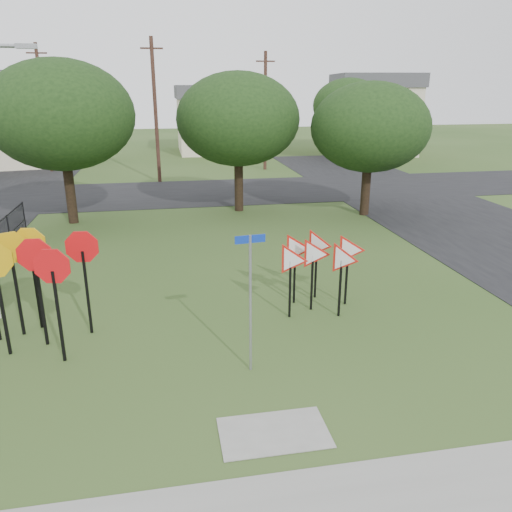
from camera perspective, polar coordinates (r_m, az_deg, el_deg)
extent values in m
plane|color=#2C471A|center=(11.67, -0.54, -12.38)|extent=(140.00, 140.00, 0.00)
cube|color=gray|center=(8.43, 5.02, -26.94)|extent=(30.00, 1.60, 0.02)
cube|color=black|center=(24.86, 23.43, 3.16)|extent=(8.00, 50.00, 0.02)
cube|color=black|center=(30.50, -7.12, 7.21)|extent=(60.00, 8.00, 0.02)
cube|color=gray|center=(9.73, 2.06, -19.52)|extent=(2.00, 1.20, 0.02)
cylinder|color=gray|center=(10.79, -0.64, -5.66)|extent=(0.06, 0.06, 3.15)
cube|color=#0E2D9B|center=(10.26, -0.68, 1.95)|extent=(0.65, 0.10, 0.17)
cube|color=black|center=(13.10, -23.30, -4.96)|extent=(0.07, 0.07, 2.22)
cube|color=black|center=(13.30, -18.71, -4.02)|extent=(0.07, 0.07, 2.22)
cube|color=black|center=(12.18, -21.59, -6.51)|extent=(0.07, 0.07, 2.22)
cube|color=black|center=(13.01, -26.94, -5.66)|extent=(0.07, 0.07, 2.22)
cube|color=black|center=(14.08, -23.80, -3.40)|extent=(0.07, 0.07, 2.22)
cube|color=black|center=(13.88, -25.58, -3.97)|extent=(0.07, 0.07, 2.22)
cube|color=black|center=(13.61, 3.90, -3.84)|extent=(0.05, 0.05, 1.63)
cube|color=black|center=(14.12, 6.40, -3.06)|extent=(0.05, 0.05, 1.63)
cube|color=black|center=(13.83, 9.57, -3.68)|extent=(0.05, 0.05, 1.63)
cube|color=black|center=(14.51, 4.41, -2.38)|extent=(0.05, 0.05, 1.63)
cube|color=black|center=(14.95, 6.84, -1.82)|extent=(0.05, 0.05, 1.63)
cube|color=black|center=(14.62, 10.30, -2.48)|extent=(0.05, 0.05, 1.63)
cube|color=gray|center=(14.63, -24.79, 20.95)|extent=(0.50, 0.18, 0.12)
cylinder|color=#472B20|center=(33.88, -11.41, 15.81)|extent=(0.24, 0.24, 9.00)
cube|color=#472B20|center=(33.92, -11.85, 22.22)|extent=(1.40, 0.10, 0.10)
cylinder|color=#472B20|center=(38.66, 1.06, 16.11)|extent=(0.24, 0.24, 8.50)
cube|color=#472B20|center=(38.66, 1.10, 21.37)|extent=(1.40, 0.10, 0.10)
cylinder|color=#472B20|center=(40.73, -23.08, 15.17)|extent=(0.24, 0.24, 9.00)
cube|color=#472B20|center=(40.76, -23.79, 20.47)|extent=(1.40, 0.10, 0.10)
cylinder|color=black|center=(21.08, -26.34, 2.25)|extent=(0.05, 0.05, 1.50)
cylinder|color=black|center=(23.23, -24.92, 3.84)|extent=(0.05, 0.05, 1.50)
cube|color=beige|center=(45.63, -26.83, 13.00)|extent=(10.08, 8.46, 6.00)
cube|color=beige|center=(50.30, -4.08, 14.68)|extent=(8.00, 8.00, 5.00)
cube|color=#49484E|center=(50.17, -4.17, 18.21)|extent=(8.40, 8.40, 1.20)
cube|color=beige|center=(50.00, 13.19, 14.80)|extent=(7.91, 7.91, 6.00)
cube|color=#49484E|center=(49.91, 13.51, 18.92)|extent=(8.30, 8.30, 1.20)
cylinder|color=black|center=(24.68, -20.43, 6.55)|extent=(0.44, 0.44, 2.62)
ellipsoid|color=black|center=(24.25, -21.40, 14.76)|extent=(6.40, 6.40, 4.80)
cylinder|color=black|center=(25.58, -1.98, 7.90)|extent=(0.44, 0.44, 2.45)
ellipsoid|color=black|center=(25.16, -2.06, 15.36)|extent=(6.00, 6.00, 4.50)
cylinder|color=black|center=(25.30, 12.40, 7.16)|extent=(0.44, 0.44, 2.27)
ellipsoid|color=black|center=(24.89, 12.90, 14.15)|extent=(5.60, 5.60, 4.20)
cylinder|color=black|center=(44.96, 10.27, 12.32)|extent=(0.44, 0.44, 2.45)
ellipsoid|color=black|center=(44.72, 10.52, 16.55)|extent=(6.00, 6.00, 4.50)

